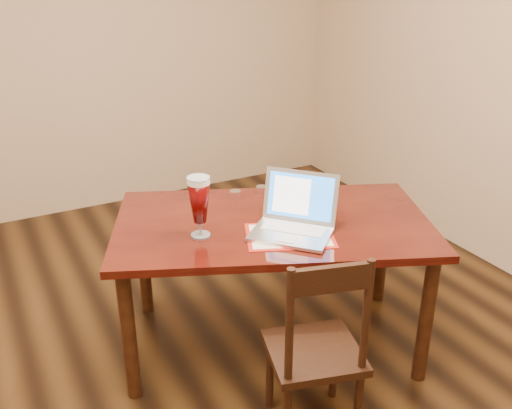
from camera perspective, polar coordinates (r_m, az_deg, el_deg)
ground at (r=2.87m, az=-5.65°, el=-18.66°), size 5.00×5.00×0.00m
room_shell at (r=2.13m, az=-7.64°, el=19.07°), size 4.51×5.01×2.71m
dining_table at (r=2.84m, az=1.50°, el=-3.04°), size 1.76×1.40×1.02m
dining_chair at (r=2.45m, az=6.08°, el=-14.35°), size 0.46×0.45×0.90m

